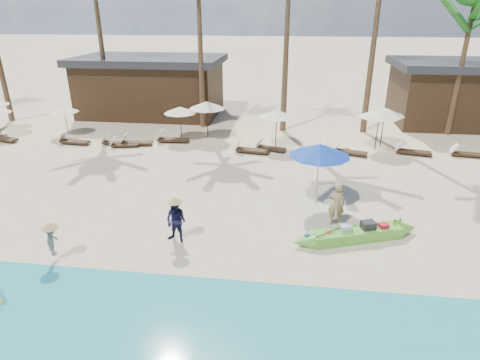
# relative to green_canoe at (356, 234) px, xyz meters

# --- Properties ---
(ground) EXTENTS (240.00, 240.00, 0.00)m
(ground) POSITION_rel_green_canoe_xyz_m (-5.13, -0.35, -0.23)
(ground) COLOR beige
(ground) RESTS_ON ground
(wet_sand_strip) EXTENTS (240.00, 4.50, 0.01)m
(wet_sand_strip) POSITION_rel_green_canoe_xyz_m (-5.13, -5.35, -0.22)
(wet_sand_strip) COLOR tan
(wet_sand_strip) RESTS_ON ground
(green_canoe) EXTENTS (5.07, 2.13, 0.67)m
(green_canoe) POSITION_rel_green_canoe_xyz_m (0.00, 0.00, 0.00)
(green_canoe) COLOR #61C23B
(green_canoe) RESTS_ON ground
(tourist) EXTENTS (0.65, 0.45, 1.71)m
(tourist) POSITION_rel_green_canoe_xyz_m (-0.65, 1.01, 0.63)
(tourist) COLOR tan
(tourist) RESTS_ON ground
(vendor_green) EXTENTS (0.90, 0.79, 1.57)m
(vendor_green) POSITION_rel_green_canoe_xyz_m (-6.21, -0.89, 0.56)
(vendor_green) COLOR #141538
(vendor_green) RESTS_ON ground
(vendor_yellow) EXTENTS (0.52, 0.74, 1.04)m
(vendor_yellow) POSITION_rel_green_canoe_xyz_m (-9.80, -2.49, 0.47)
(vendor_yellow) COLOR gray
(vendor_yellow) RESTS_ON ground
(blue_umbrella) EXTENTS (2.45, 2.45, 2.64)m
(blue_umbrella) POSITION_rel_green_canoe_xyz_m (-1.29, 2.63, 2.16)
(blue_umbrella) COLOR #99999E
(blue_umbrella) RESTS_ON ground
(lounger_2_left) EXTENTS (1.94, 0.99, 0.63)m
(lounger_2_left) POSITION_rel_green_canoe_xyz_m (-20.04, 9.01, -0.01)
(lounger_2_left) COLOR #3C2718
(lounger_2_left) RESTS_ON ground
(resort_parasol_3) EXTENTS (1.77, 1.77, 1.82)m
(resort_parasol_3) POSITION_rel_green_canoe_xyz_m (-16.81, 10.93, 1.42)
(resort_parasol_3) COLOR #3C2718
(resort_parasol_3) RESTS_ON ground
(lounger_3_left) EXTENTS (1.90, 0.73, 0.63)m
(lounger_3_left) POSITION_rel_green_canoe_xyz_m (-15.44, 9.03, -0.01)
(lounger_3_left) COLOR #3C2718
(lounger_3_left) RESTS_ON ground
(lounger_3_right) EXTENTS (1.67, 0.53, 0.56)m
(lounger_3_right) POSITION_rel_green_canoe_xyz_m (-12.92, 9.20, -0.04)
(lounger_3_right) COLOR #3C2718
(lounger_3_right) RESTS_ON ground
(resort_parasol_4) EXTENTS (1.99, 1.99, 2.05)m
(resort_parasol_4) POSITION_rel_green_canoe_xyz_m (-9.20, 10.81, 1.63)
(resort_parasol_4) COLOR #3C2718
(resort_parasol_4) RESTS_ON ground
(lounger_4_left) EXTENTS (1.70, 0.80, 0.55)m
(lounger_4_left) POSITION_rel_green_canoe_xyz_m (-12.21, 8.87, -0.04)
(lounger_4_left) COLOR #3C2718
(lounger_4_left) RESTS_ON ground
(lounger_4_right) EXTENTS (1.89, 0.74, 0.63)m
(lounger_4_right) POSITION_rel_green_canoe_xyz_m (-11.64, 9.28, -0.02)
(lounger_4_right) COLOR #3C2718
(lounger_4_right) RESTS_ON ground
(resort_parasol_5) EXTENTS (2.25, 2.25, 2.32)m
(resort_parasol_5) POSITION_rel_green_canoe_xyz_m (-7.62, 11.30, 1.87)
(resort_parasol_5) COLOR #3C2718
(resort_parasol_5) RESTS_ON ground
(lounger_5_left) EXTENTS (1.98, 0.71, 0.66)m
(lounger_5_left) POSITION_rel_green_canoe_xyz_m (-9.68, 10.14, -0.00)
(lounger_5_left) COLOR #3C2718
(lounger_5_left) RESTS_ON ground
(resort_parasol_6) EXTENTS (2.12, 2.12, 2.19)m
(resort_parasol_6) POSITION_rel_green_canoe_xyz_m (-3.30, 10.18, 1.75)
(resort_parasol_6) COLOR #3C2718
(resort_parasol_6) RESTS_ON ground
(lounger_6_left) EXTENTS (1.99, 0.84, 0.66)m
(lounger_6_left) POSITION_rel_green_canoe_xyz_m (-4.68, 8.79, -0.01)
(lounger_6_left) COLOR #3C2718
(lounger_6_left) RESTS_ON ground
(lounger_6_right) EXTENTS (1.82, 1.04, 0.59)m
(lounger_6_right) POSITION_rel_green_canoe_xyz_m (-3.63, 9.35, -0.03)
(lounger_6_right) COLOR #3C2718
(lounger_6_right) RESTS_ON ground
(resort_parasol_7) EXTENTS (2.27, 2.27, 2.34)m
(resort_parasol_7) POSITION_rel_green_canoe_xyz_m (2.45, 10.40, 1.89)
(resort_parasol_7) COLOR #3C2718
(resort_parasol_7) RESTS_ON ground
(lounger_7_left) EXTENTS (1.78, 0.65, 0.59)m
(lounger_7_left) POSITION_rel_green_canoe_xyz_m (-0.03, 9.34, -0.03)
(lounger_7_left) COLOR #3C2718
(lounger_7_left) RESTS_ON ground
(lounger_7_right) EXTENTS (1.91, 1.08, 0.62)m
(lounger_7_right) POSITION_rel_green_canoe_xyz_m (0.81, 9.21, -0.02)
(lounger_7_right) COLOR #3C2718
(lounger_7_right) RESTS_ON ground
(resort_parasol_8) EXTENTS (2.23, 2.23, 2.30)m
(resort_parasol_8) POSITION_rel_green_canoe_xyz_m (2.87, 11.00, 1.85)
(resort_parasol_8) COLOR #3C2718
(resort_parasol_8) RESTS_ON ground
(lounger_8_left) EXTENTS (1.99, 0.94, 0.65)m
(lounger_8_left) POSITION_rel_green_canoe_xyz_m (4.29, 9.68, -0.01)
(lounger_8_left) COLOR #3C2718
(lounger_8_left) RESTS_ON ground
(lounger_9_left) EXTENTS (1.81, 0.79, 0.60)m
(lounger_9_left) POSITION_rel_green_canoe_xyz_m (7.15, 9.71, -0.03)
(lounger_9_left) COLOR #3C2718
(lounger_9_left) RESTS_ON ground
(palm_6) EXTENTS (2.08, 2.08, 8.51)m
(palm_6) POSITION_rel_green_canoe_xyz_m (7.70, 14.17, 6.83)
(palm_6) COLOR brown
(palm_6) RESTS_ON ground
(pavilion_west) EXTENTS (10.80, 6.60, 4.30)m
(pavilion_west) POSITION_rel_green_canoe_xyz_m (-13.13, 17.15, 1.96)
(pavilion_west) COLOR #3C2718
(pavilion_west) RESTS_ON ground
(pavilion_east) EXTENTS (8.80, 6.60, 4.30)m
(pavilion_east) POSITION_rel_green_canoe_xyz_m (8.87, 17.15, 1.97)
(pavilion_east) COLOR #3C2718
(pavilion_east) RESTS_ON ground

